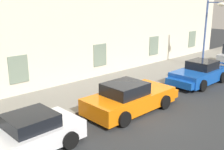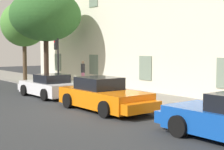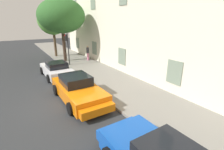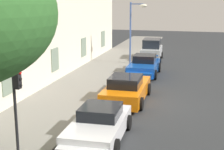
# 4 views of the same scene
# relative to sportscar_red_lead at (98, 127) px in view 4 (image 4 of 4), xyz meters

# --- Properties ---
(ground_plane) EXTENTS (80.00, 80.00, 0.00)m
(ground_plane) POSITION_rel_sportscar_red_lead_xyz_m (5.38, -1.15, -0.59)
(ground_plane) COLOR #2B2D30
(sidewalk) EXTENTS (60.00, 4.14, 0.14)m
(sidewalk) POSITION_rel_sportscar_red_lead_xyz_m (5.38, 3.39, -0.52)
(sidewalk) COLOR gray
(sidewalk) RESTS_ON ground
(sportscar_red_lead) EXTENTS (4.60, 2.27, 1.33)m
(sportscar_red_lead) POSITION_rel_sportscar_red_lead_xyz_m (0.00, 0.00, 0.00)
(sportscar_red_lead) COLOR white
(sportscar_red_lead) RESTS_ON ground
(sportscar_yellow_flank) EXTENTS (5.12, 2.32, 1.48)m
(sportscar_yellow_flank) POSITION_rel_sportscar_red_lead_xyz_m (5.73, 0.02, 0.05)
(sportscar_yellow_flank) COLOR orange
(sportscar_yellow_flank) RESTS_ON ground
(sportscar_white_middle) EXTENTS (4.51, 2.22, 1.45)m
(sportscar_white_middle) POSITION_rel_sportscar_red_lead_xyz_m (11.97, 0.12, 0.05)
(sportscar_white_middle) COLOR #144CB2
(sportscar_white_middle) RESTS_ON ground
(hatchback_parked) EXTENTS (3.85, 2.03, 1.92)m
(hatchback_parked) POSITION_rel_sportscar_red_lead_xyz_m (18.29, 0.43, 0.26)
(hatchback_parked) COLOR #B2B7BC
(hatchback_parked) RESTS_ON ground
(traffic_light) EXTENTS (0.22, 0.36, 3.37)m
(traffic_light) POSITION_rel_sportscar_red_lead_xyz_m (-2.60, 1.97, 1.86)
(traffic_light) COLOR black
(traffic_light) RESTS_ON sidewalk
(street_lamp) EXTENTS (0.44, 1.42, 5.06)m
(street_lamp) POSITION_rel_sportscar_red_lead_xyz_m (15.61, 1.42, 3.10)
(street_lamp) COLOR #3F5999
(street_lamp) RESTS_ON sidewalk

